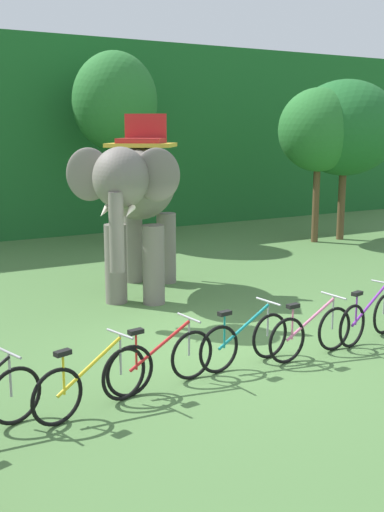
% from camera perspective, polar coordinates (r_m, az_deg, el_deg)
% --- Properties ---
extents(ground_plane, '(80.00, 80.00, 0.00)m').
position_cam_1_polar(ground_plane, '(10.16, 2.40, -8.23)').
color(ground_plane, '#4C753D').
extents(foliage_hedge, '(36.00, 6.00, 6.39)m').
position_cam_1_polar(foliage_hedge, '(23.18, -17.29, 10.39)').
color(foliage_hedge, '#1E6028').
rests_on(foliage_hedge, ground).
extents(tree_right, '(2.56, 2.56, 5.75)m').
position_cam_1_polar(tree_right, '(19.29, -7.11, 13.85)').
color(tree_right, brown).
rests_on(tree_right, ground).
extents(tree_center, '(2.45, 2.45, 4.70)m').
position_cam_1_polar(tree_center, '(19.52, 11.58, 11.26)').
color(tree_center, brown).
rests_on(tree_center, ground).
extents(tree_far_left, '(3.32, 3.32, 4.97)m').
position_cam_1_polar(tree_far_left, '(20.18, 13.90, 11.34)').
color(tree_far_left, brown).
rests_on(tree_far_left, ground).
extents(elephant, '(3.38, 3.95, 3.78)m').
position_cam_1_polar(elephant, '(12.77, -4.93, 5.93)').
color(elephant, slate).
rests_on(elephant, ground).
extents(bike_yellow, '(1.66, 0.62, 0.92)m').
position_cam_1_polar(bike_yellow, '(7.86, -9.21, -11.43)').
color(bike_yellow, black).
rests_on(bike_yellow, ground).
extents(bike_red, '(1.70, 0.52, 0.92)m').
position_cam_1_polar(bike_red, '(8.45, -2.81, -9.61)').
color(bike_red, black).
rests_on(bike_red, ground).
extents(bike_teal, '(1.70, 0.52, 0.92)m').
position_cam_1_polar(bike_teal, '(9.25, 4.90, -7.75)').
color(bike_teal, black).
rests_on(bike_teal, ground).
extents(bike_pink, '(1.71, 0.52, 0.92)m').
position_cam_1_polar(bike_pink, '(9.73, 10.91, -6.94)').
color(bike_pink, black).
rests_on(bike_pink, ground).
extents(bike_purple, '(1.68, 0.58, 0.92)m').
position_cam_1_polar(bike_purple, '(10.69, 15.97, -5.50)').
color(bike_purple, black).
rests_on(bike_purple, ground).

